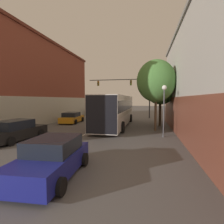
{
  "coord_description": "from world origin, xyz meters",
  "views": [
    {
      "loc": [
        5.16,
        -0.92,
        2.91
      ],
      "look_at": [
        1.71,
        15.66,
        1.69
      ],
      "focal_mm": 28.0,
      "sensor_mm": 36.0,
      "label": 1
    }
  ],
  "objects_px": {
    "parked_car_left_mid": "(17,131)",
    "parked_car_left_far": "(97,111)",
    "hatchback_foreground": "(52,158)",
    "street_tree_near": "(156,81)",
    "street_lamp": "(164,104)",
    "parked_car_left_near": "(72,118)",
    "traffic_signal_gantry": "(130,88)",
    "bus": "(116,109)",
    "street_tree_far": "(161,86)"
  },
  "relations": [
    {
      "from": "bus",
      "to": "street_tree_near",
      "type": "xyz_separation_m",
      "value": [
        4.15,
        -2.16,
        2.74
      ]
    },
    {
      "from": "hatchback_foreground",
      "to": "street_tree_near",
      "type": "xyz_separation_m",
      "value": [
        4.22,
        10.74,
        3.93
      ]
    },
    {
      "from": "bus",
      "to": "street_tree_far",
      "type": "height_order",
      "value": "street_tree_far"
    },
    {
      "from": "bus",
      "to": "hatchback_foreground",
      "type": "height_order",
      "value": "bus"
    },
    {
      "from": "hatchback_foreground",
      "to": "street_tree_far",
      "type": "xyz_separation_m",
      "value": [
        4.82,
        13.77,
        3.74
      ]
    },
    {
      "from": "street_lamp",
      "to": "street_tree_near",
      "type": "height_order",
      "value": "street_tree_near"
    },
    {
      "from": "parked_car_left_near",
      "to": "parked_car_left_far",
      "type": "height_order",
      "value": "parked_car_left_far"
    },
    {
      "from": "hatchback_foreground",
      "to": "traffic_signal_gantry",
      "type": "bearing_deg",
      "value": -5.3
    },
    {
      "from": "street_tree_far",
      "to": "parked_car_left_mid",
      "type": "bearing_deg",
      "value": -139.15
    },
    {
      "from": "street_tree_near",
      "to": "bus",
      "type": "bearing_deg",
      "value": 152.51
    },
    {
      "from": "street_tree_near",
      "to": "street_tree_far",
      "type": "xyz_separation_m",
      "value": [
        0.6,
        3.03,
        -0.19
      ]
    },
    {
      "from": "hatchback_foreground",
      "to": "traffic_signal_gantry",
      "type": "height_order",
      "value": "traffic_signal_gantry"
    },
    {
      "from": "hatchback_foreground",
      "to": "street_tree_near",
      "type": "bearing_deg",
      "value": -24.88
    },
    {
      "from": "parked_car_left_near",
      "to": "street_lamp",
      "type": "bearing_deg",
      "value": -125.03
    },
    {
      "from": "parked_car_left_mid",
      "to": "street_tree_far",
      "type": "distance_m",
      "value": 14.27
    },
    {
      "from": "street_tree_near",
      "to": "street_tree_far",
      "type": "height_order",
      "value": "street_tree_near"
    },
    {
      "from": "bus",
      "to": "traffic_signal_gantry",
      "type": "xyz_separation_m",
      "value": [
        0.64,
        9.03,
        2.85
      ]
    },
    {
      "from": "parked_car_left_near",
      "to": "street_tree_far",
      "type": "distance_m",
      "value": 11.26
    },
    {
      "from": "parked_car_left_near",
      "to": "street_tree_near",
      "type": "height_order",
      "value": "street_tree_near"
    },
    {
      "from": "parked_car_left_mid",
      "to": "hatchback_foreground",
      "type": "bearing_deg",
      "value": -125.92
    },
    {
      "from": "parked_car_left_mid",
      "to": "parked_car_left_far",
      "type": "xyz_separation_m",
      "value": [
        -0.34,
        20.96,
        -0.01
      ]
    },
    {
      "from": "traffic_signal_gantry",
      "to": "street_tree_near",
      "type": "relative_size",
      "value": 1.5
    },
    {
      "from": "street_tree_near",
      "to": "street_tree_far",
      "type": "distance_m",
      "value": 3.1
    },
    {
      "from": "hatchback_foreground",
      "to": "street_tree_near",
      "type": "height_order",
      "value": "street_tree_near"
    },
    {
      "from": "bus",
      "to": "parked_car_left_mid",
      "type": "height_order",
      "value": "bus"
    },
    {
      "from": "bus",
      "to": "street_tree_near",
      "type": "relative_size",
      "value": 1.89
    },
    {
      "from": "hatchback_foreground",
      "to": "parked_car_left_mid",
      "type": "xyz_separation_m",
      "value": [
        -5.6,
        4.76,
        0.01
      ]
    },
    {
      "from": "bus",
      "to": "hatchback_foreground",
      "type": "relative_size",
      "value": 3.1
    },
    {
      "from": "parked_car_left_mid",
      "to": "traffic_signal_gantry",
      "type": "bearing_deg",
      "value": -15.74
    },
    {
      "from": "bus",
      "to": "parked_car_left_far",
      "type": "height_order",
      "value": "bus"
    },
    {
      "from": "street_lamp",
      "to": "parked_car_left_near",
      "type": "bearing_deg",
      "value": 149.25
    },
    {
      "from": "street_tree_far",
      "to": "traffic_signal_gantry",
      "type": "bearing_deg",
      "value": 116.74
    },
    {
      "from": "parked_car_left_near",
      "to": "parked_car_left_far",
      "type": "distance_m",
      "value": 11.4
    },
    {
      "from": "bus",
      "to": "parked_car_left_mid",
      "type": "bearing_deg",
      "value": 144.96
    },
    {
      "from": "street_tree_near",
      "to": "street_tree_far",
      "type": "bearing_deg",
      "value": 78.78
    },
    {
      "from": "parked_car_left_mid",
      "to": "parked_car_left_far",
      "type": "height_order",
      "value": "parked_car_left_mid"
    },
    {
      "from": "parked_car_left_near",
      "to": "street_tree_near",
      "type": "distance_m",
      "value": 11.33
    },
    {
      "from": "traffic_signal_gantry",
      "to": "hatchback_foreground",
      "type": "bearing_deg",
      "value": -91.85
    },
    {
      "from": "parked_car_left_far",
      "to": "street_tree_far",
      "type": "distance_m",
      "value": 16.51
    },
    {
      "from": "bus",
      "to": "parked_car_left_near",
      "type": "relative_size",
      "value": 2.78
    },
    {
      "from": "traffic_signal_gantry",
      "to": "street_tree_near",
      "type": "xyz_separation_m",
      "value": [
        3.51,
        -11.19,
        -0.11
      ]
    },
    {
      "from": "parked_car_left_far",
      "to": "traffic_signal_gantry",
      "type": "height_order",
      "value": "traffic_signal_gantry"
    },
    {
      "from": "hatchback_foreground",
      "to": "traffic_signal_gantry",
      "type": "distance_m",
      "value": 22.31
    },
    {
      "from": "parked_car_left_near",
      "to": "traffic_signal_gantry",
      "type": "height_order",
      "value": "traffic_signal_gantry"
    },
    {
      "from": "parked_car_left_far",
      "to": "parked_car_left_mid",
      "type": "bearing_deg",
      "value": -176.19
    },
    {
      "from": "bus",
      "to": "hatchback_foreground",
      "type": "distance_m",
      "value": 12.96
    },
    {
      "from": "hatchback_foreground",
      "to": "traffic_signal_gantry",
      "type": "relative_size",
      "value": 0.41
    },
    {
      "from": "parked_car_left_mid",
      "to": "street_lamp",
      "type": "xyz_separation_m",
      "value": [
        10.34,
        3.3,
        1.9
      ]
    },
    {
      "from": "traffic_signal_gantry",
      "to": "street_lamp",
      "type": "xyz_separation_m",
      "value": [
        4.03,
        -13.87,
        -2.12
      ]
    },
    {
      "from": "bus",
      "to": "hatchback_foreground",
      "type": "bearing_deg",
      "value": 179.52
    }
  ]
}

